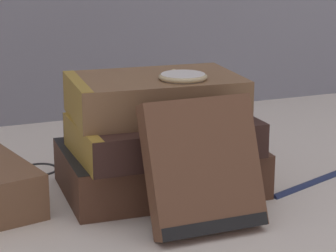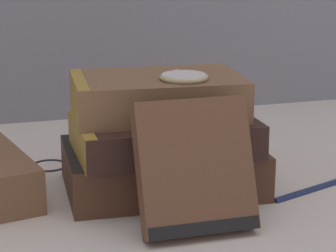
{
  "view_description": "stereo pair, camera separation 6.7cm",
  "coord_description": "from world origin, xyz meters",
  "views": [
    {
      "loc": [
        -0.27,
        -0.62,
        0.27
      ],
      "look_at": [
        -0.01,
        0.02,
        0.08
      ],
      "focal_mm": 75.0,
      "sensor_mm": 36.0,
      "label": 1
    },
    {
      "loc": [
        -0.21,
        -0.64,
        0.27
      ],
      "look_at": [
        -0.01,
        0.02,
        0.08
      ],
      "focal_mm": 75.0,
      "sensor_mm": 36.0,
      "label": 2
    }
  ],
  "objects": [
    {
      "name": "book_leaning_front",
      "position": [
        -0.01,
        -0.06,
        0.06
      ],
      "size": [
        0.11,
        0.07,
        0.12
      ],
      "rotation": [
        -0.38,
        0.0,
        0.0
      ],
      "color": "brown",
      "rests_on": "ground_plane"
    },
    {
      "name": "reading_glasses",
      "position": [
        -0.09,
        0.16,
        0.0
      ],
      "size": [
        0.11,
        0.05,
        0.0
      ],
      "rotation": [
        0.0,
        0.0,
        0.07
      ],
      "color": "black",
      "rests_on": "ground_plane"
    },
    {
      "name": "book_flat_middle",
      "position": [
        -0.02,
        0.04,
        0.07
      ],
      "size": [
        0.19,
        0.13,
        0.04
      ],
      "rotation": [
        0.0,
        0.0,
        -0.02
      ],
      "color": "#331E19",
      "rests_on": "book_flat_bottom"
    },
    {
      "name": "fountain_pen",
      "position": [
        0.16,
        0.01,
        0.0
      ],
      "size": [
        0.14,
        0.06,
        0.01
      ],
      "rotation": [
        0.0,
        0.0,
        0.35
      ],
      "color": "#1E284C",
      "rests_on": "ground_plane"
    },
    {
      "name": "pocket_watch",
      "position": [
        0.01,
        0.03,
        0.13
      ],
      "size": [
        0.05,
        0.05,
        0.01
      ],
      "color": "silver",
      "rests_on": "book_flat_top"
    },
    {
      "name": "book_flat_bottom",
      "position": [
        -0.01,
        0.05,
        0.02
      ],
      "size": [
        0.21,
        0.15,
        0.05
      ],
      "rotation": [
        0.0,
        0.0,
        -0.06
      ],
      "color": "#4C2D1E",
      "rests_on": "ground_plane"
    },
    {
      "name": "ground_plane",
      "position": [
        0.0,
        0.0,
        0.0
      ],
      "size": [
        3.0,
        3.0,
        0.0
      ],
      "primitive_type": "plane",
      "color": "beige"
    },
    {
      "name": "book_flat_top",
      "position": [
        -0.02,
        0.05,
        0.1
      ],
      "size": [
        0.18,
        0.13,
        0.04
      ],
      "rotation": [
        0.0,
        0.0,
        -0.08
      ],
      "color": "brown",
      "rests_on": "book_flat_middle"
    }
  ]
}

